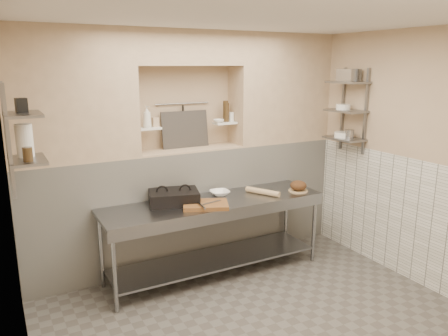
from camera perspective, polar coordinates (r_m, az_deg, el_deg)
floor at (r=4.44m, az=5.50°, el=-20.43°), size 4.00×3.90×0.10m
ceiling at (r=3.71m, az=6.55°, el=20.03°), size 4.00×3.90×0.10m
wall_left at (r=3.21m, az=-26.22°, el=-6.49°), size 0.10×3.90×2.80m
wall_right at (r=5.23m, az=24.91°, el=0.94°), size 0.10×3.90×2.80m
wall_back at (r=5.55m, az=-5.67°, el=2.78°), size 4.00×0.10×2.80m
backwall_lower at (r=5.50m, az=-4.50°, el=-4.82°), size 4.00×0.40×1.40m
alcove_sill at (r=5.32m, az=-4.64°, el=2.46°), size 1.30×0.40×0.02m
backwall_pillar_left at (r=4.86m, az=-19.42°, el=8.93°), size 1.35×0.40×1.40m
backwall_pillar_right at (r=5.89m, az=7.31°, el=10.21°), size 1.35×0.40×1.40m
backwall_header at (r=5.23m, az=-4.89°, el=15.37°), size 1.30×0.40×0.40m
wainscot_left at (r=3.49m, az=-23.97°, el=-17.27°), size 0.02×3.90×1.40m
wainscot_right at (r=5.37m, az=23.79°, el=-6.43°), size 0.02×3.90×1.40m
alcove_shelf_left at (r=5.10m, az=-9.87°, el=5.13°), size 0.28×0.16×0.02m
alcove_shelf_right at (r=5.49m, az=0.11°, el=5.90°), size 0.28×0.16×0.02m
utensil_rail at (r=5.40m, az=-5.48°, el=8.39°), size 0.70×0.02×0.02m
hanging_steel at (r=5.40m, az=-5.35°, el=6.58°), size 0.02×0.02×0.30m
splash_panel at (r=5.37m, az=-5.11°, el=5.04°), size 0.60×0.08×0.45m
shelf_rail_left_a at (r=4.34m, az=-26.53°, el=3.83°), size 0.03×0.03×0.95m
shelf_rail_left_b at (r=3.94m, az=-26.29°, el=3.03°), size 0.03×0.03×0.95m
wall_shelf_left_lower at (r=4.18m, az=-24.30°, el=0.95°), size 0.30×0.50×0.02m
wall_shelf_left_upper at (r=4.12m, az=-24.83°, el=6.38°), size 0.30×0.50×0.03m
shelf_rail_right_a at (r=5.94m, az=15.24°, el=7.46°), size 0.03×0.03×1.05m
shelf_rail_right_b at (r=5.65m, az=18.02°, el=7.00°), size 0.03×0.03×1.05m
wall_shelf_right_lower at (r=5.74m, az=15.40°, el=3.74°), size 0.30×0.50×0.02m
wall_shelf_right_mid at (r=5.70m, az=15.62°, el=7.21°), size 0.30×0.50×0.02m
wall_shelf_right_upper at (r=5.68m, az=15.84°, el=10.72°), size 0.30×0.50×0.03m
prep_table at (r=5.06m, az=-1.21°, el=-7.12°), size 2.60×0.70×0.90m
panini_press at (r=4.90m, az=-6.57°, el=-3.81°), size 0.63×0.53×0.15m
cutting_board at (r=4.78m, az=-2.41°, el=-4.82°), size 0.58×0.50×0.04m
knife_blade at (r=4.78m, az=-1.60°, el=-4.51°), size 0.24×0.08×0.01m
tongs at (r=4.66m, az=-3.01°, el=-4.86°), size 0.05×0.25×0.02m
mixing_bowl at (r=5.19m, az=-0.56°, el=-3.27°), size 0.25×0.25×0.06m
rolling_pin at (r=5.24m, az=5.07°, el=-3.10°), size 0.27×0.42×0.07m
bread_board at (r=5.43m, az=9.66°, el=-2.94°), size 0.24×0.24×0.01m
bread_loaf at (r=5.41m, az=9.69°, el=-2.26°), size 0.20×0.20×0.12m
bottle_soap at (r=5.05m, az=-10.02°, el=6.59°), size 0.12×0.12×0.24m
jar_alcove at (r=5.13m, az=-8.95°, el=5.95°), size 0.07×0.07×0.11m
bowl_alcove at (r=5.42m, az=-0.70°, el=6.16°), size 0.18×0.18×0.04m
condiment_a at (r=5.51m, az=0.34°, el=7.29°), size 0.06×0.06×0.24m
condiment_b at (r=5.52m, az=0.21°, el=7.44°), size 0.07×0.07×0.26m
condiment_c at (r=5.57m, az=0.97°, el=6.72°), size 0.07×0.07×0.11m
jug_left at (r=4.25m, az=-24.61°, el=3.29°), size 0.15×0.15×0.29m
jar_left at (r=4.05m, az=-24.26°, el=1.63°), size 0.08×0.08×0.12m
box_left_upper at (r=4.13m, az=-24.95°, el=7.43°), size 0.10×0.10×0.12m
bowl_right at (r=5.75m, az=15.27°, el=4.22°), size 0.22×0.22×0.07m
canister_right at (r=5.67m, az=16.06°, el=4.27°), size 0.11×0.11×0.11m
bowl_right_mid at (r=5.73m, az=15.30°, el=7.72°), size 0.18×0.18×0.07m
basket_right at (r=5.67m, az=15.97°, el=11.59°), size 0.22×0.25×0.15m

